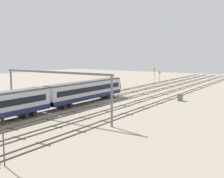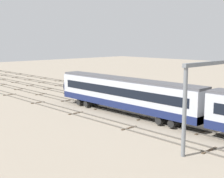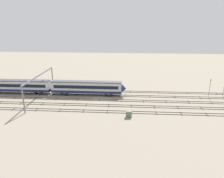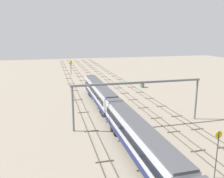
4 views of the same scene
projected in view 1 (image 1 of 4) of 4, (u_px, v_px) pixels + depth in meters
name	position (u px, v px, depth m)	size (l,w,h in m)	color
ground_plane	(116.00, 102.00, 64.73)	(207.94, 207.94, 0.00)	gray
track_near_foreground	(151.00, 105.00, 59.87)	(191.94, 2.40, 0.16)	#59544C
track_second_near	(133.00, 103.00, 62.30)	(191.94, 2.40, 0.16)	#59544C
track_middle	(116.00, 101.00, 64.72)	(191.94, 2.40, 0.16)	#59544C
track_with_train	(100.00, 100.00, 67.15)	(191.94, 2.40, 0.16)	#59544C
track_far_background	(85.00, 98.00, 69.58)	(191.94, 2.40, 0.16)	#59544C
overhead_gantry	(55.00, 81.00, 47.95)	(0.40, 24.00, 8.05)	slate
speed_sign_mid_trackside	(154.00, 74.00, 99.08)	(0.14, 1.00, 5.95)	#4C4C51
speed_sign_far_trackside	(160.00, 75.00, 103.09)	(0.14, 1.04, 4.73)	#4C4C51
signal_light_trackside_departure	(3.00, 134.00, 27.25)	(0.31, 0.32, 5.02)	#4C4C51
relay_cabinet	(180.00, 97.00, 65.97)	(1.56, 0.80, 1.70)	#597259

